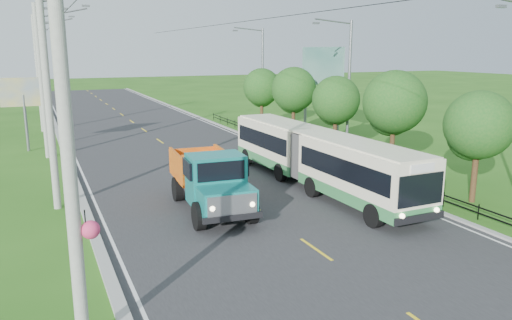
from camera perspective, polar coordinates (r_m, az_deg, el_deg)
ground at (r=18.52m, az=6.85°, el=-10.13°), size 240.00×240.00×0.00m
road at (r=36.42m, az=-9.47°, el=1.12°), size 14.00×120.00×0.02m
curb_left at (r=35.35m, az=-20.82°, el=0.22°), size 0.40×120.00×0.15m
curb_right at (r=38.79m, az=0.80°, el=2.04°), size 0.30×120.00×0.10m
edge_line_left at (r=35.39m, az=-19.93°, el=0.21°), size 0.12×120.00×0.00m
edge_line_right at (r=38.59m, az=0.12°, el=1.94°), size 0.12×120.00×0.00m
centre_dash at (r=18.51m, az=6.85°, el=-10.07°), size 0.12×2.20×0.00m
railing_right at (r=33.91m, az=6.37°, el=0.87°), size 0.04×40.00×0.60m
pole_nearest at (r=11.82m, az=-20.42°, el=1.16°), size 3.51×0.44×10.00m
pole_near at (r=23.69m, az=-22.60°, el=6.70°), size 3.51×0.32×10.00m
pole_mid at (r=35.66m, az=-23.27°, el=8.29°), size 3.51×0.32×10.00m
pole_far at (r=47.64m, az=-23.60°, el=9.07°), size 3.51×0.32×10.00m
tree_second at (r=25.40m, az=23.96°, el=3.33°), size 3.18×3.26×5.30m
tree_third at (r=29.64m, az=15.44°, el=6.04°), size 3.60×3.62×6.00m
tree_fourth at (r=34.50m, az=9.06°, el=6.51°), size 3.24×3.31×5.40m
tree_fifth at (r=39.62m, az=4.31°, el=7.78°), size 3.48×3.52×5.80m
tree_back at (r=44.98m, az=0.65°, el=8.12°), size 3.30×3.36×5.50m
streetlight_mid at (r=34.71m, az=10.37°, el=8.68°), size 3.02×0.20×9.07m
streetlight_far at (r=46.92m, az=0.57°, el=9.83°), size 3.02×0.20×9.07m
planter_near at (r=27.88m, az=15.78°, el=-2.12°), size 0.64×0.64×0.67m
planter_mid at (r=34.22m, az=7.24°, el=0.92°), size 0.64×0.64×0.67m
planter_far at (r=41.14m, az=1.46°, el=2.97°), size 0.64×0.64×0.67m
billboard_left at (r=38.74m, az=-25.05°, el=6.56°), size 3.00×0.20×5.20m
billboard_right at (r=40.62m, az=7.53°, el=9.93°), size 0.24×6.00×7.30m
bus at (r=26.07m, az=6.95°, el=0.58°), size 2.76×15.16×2.92m
dump_truck at (r=22.31m, az=-5.23°, el=-1.93°), size 2.95×6.70×2.75m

